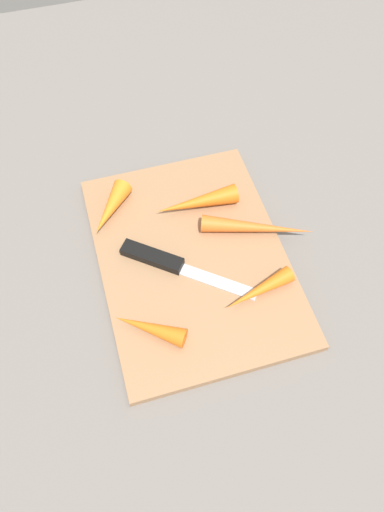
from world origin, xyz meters
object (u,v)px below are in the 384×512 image
object	(u,v)px
cutting_board	(192,258)
knife	(161,260)
carrot_long	(197,202)
carrot_short	(150,328)
carrot_medium	(259,290)
carrot_longest	(257,228)
carrot_shortest	(110,209)

from	to	relation	value
cutting_board	knife	size ratio (longest dim) A/B	2.13
carrot_long	carrot_short	distance (m)	0.21
carrot_long	carrot_medium	xyz separation A→B (m)	(-0.16, -0.04, -0.00)
knife	carrot_long	bearing A→B (deg)	84.20
carrot_longest	carrot_medium	xyz separation A→B (m)	(-0.10, 0.03, -0.00)
cutting_board	carrot_short	distance (m)	0.13
carrot_short	carrot_shortest	bearing A→B (deg)	-52.59
carrot_medium	cutting_board	bearing A→B (deg)	-65.25
cutting_board	carrot_shortest	bearing A→B (deg)	42.67
knife	carrot_medium	size ratio (longest dim) A/B	1.66
cutting_board	carrot_longest	xyz separation A→B (m)	(0.01, -0.10, 0.02)
cutting_board	carrot_shortest	distance (m)	0.14
cutting_board	knife	distance (m)	0.05
knife	carrot_longest	size ratio (longest dim) A/B	1.05
carrot_long	carrot_longest	size ratio (longest dim) A/B	0.76
cutting_board	carrot_medium	bearing A→B (deg)	-140.96
carrot_shortest	carrot_medium	size ratio (longest dim) A/B	0.90
cutting_board	knife	world-z (taller)	knife
carrot_long	knife	bearing A→B (deg)	45.43
carrot_shortest	carrot_medium	bearing A→B (deg)	77.66
carrot_shortest	carrot_medium	distance (m)	0.25
knife	carrot_shortest	distance (m)	0.11
cutting_board	carrot_long	bearing A→B (deg)	-20.80
cutting_board	carrot_long	xyz separation A→B (m)	(0.08, -0.03, 0.02)
knife	carrot_long	distance (m)	0.11
carrot_shortest	carrot_long	bearing A→B (deg)	115.75
carrot_longest	carrot_medium	bearing A→B (deg)	-87.65
knife	carrot_short	distance (m)	0.11
carrot_longest	carrot_short	xyz separation A→B (m)	(-0.11, 0.19, 0.00)
knife	carrot_longest	world-z (taller)	carrot_longest
knife	carrot_medium	bearing A→B (deg)	0.93
carrot_short	carrot_shortest	world-z (taller)	carrot_shortest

